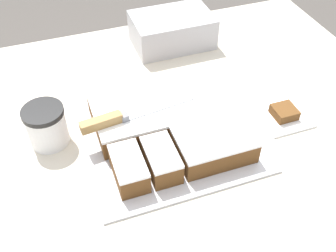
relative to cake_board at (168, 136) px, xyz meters
The scene contains 7 objects.
cake_board is the anchor object (origin of this frame).
cake 0.03m from the cake_board, 41.61° to the left, with size 0.31×0.29×0.06m.
knife 0.13m from the cake_board, 167.46° to the left, with size 0.28×0.06×0.02m.
coffee_cup 0.27m from the cake_board, 163.55° to the left, with size 0.09×0.09×0.10m.
paper_napkin 0.29m from the cake_board, ahead, with size 0.12×0.12×0.01m.
brownie 0.29m from the cake_board, ahead, with size 0.05×0.05×0.02m.
storage_box 0.40m from the cake_board, 68.80° to the left, with size 0.23×0.15×0.09m.
Camera 1 is at (-0.15, -0.57, 1.61)m, focal length 42.00 mm.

